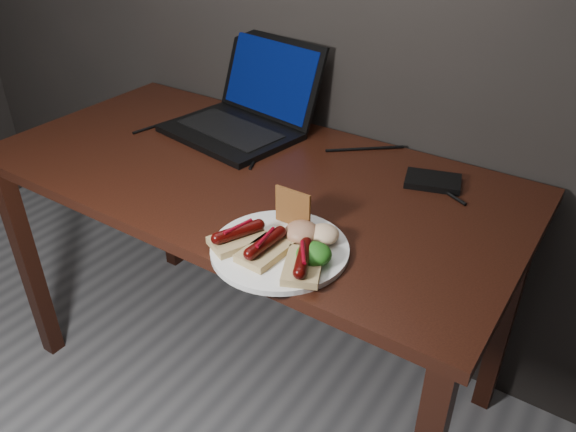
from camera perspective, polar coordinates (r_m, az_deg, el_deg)
The scene contains 12 objects.
desk at distance 1.50m, azimuth -3.94°, elevation 1.65°, with size 1.40×0.70×0.75m.
laptop at distance 1.67m, azimuth -4.42°, elevation 10.45°, with size 0.42×0.41×0.25m.
hard_drive at distance 1.43m, azimuth 14.50°, elevation 3.46°, with size 0.13×0.09×0.02m, color black.
desk_cables at distance 1.55m, azimuth 0.45°, elevation 6.77°, with size 0.95×0.36×0.01m.
plate at distance 1.14m, azimuth -0.84°, elevation -3.38°, with size 0.28×0.28×0.01m, color white.
bread_sausage_left at distance 1.14m, azimuth -5.05°, elevation -2.07°, with size 0.11×0.13×0.04m.
bread_sausage_center at distance 1.11m, azimuth -2.31°, elevation -3.21°, with size 0.08×0.12×0.04m.
bread_sausage_right at distance 1.07m, azimuth 1.53°, elevation -4.74°, with size 0.11×0.13×0.04m.
crispbread at distance 1.18m, azimuth 0.50°, elevation 0.83°, with size 0.09×0.01×0.09m, color #A15C2C.
salad_greens at distance 1.09m, azimuth 2.65°, elevation -3.89°, with size 0.07×0.07×0.04m, color #1C5711.
salsa_mound at distance 1.15m, azimuth 1.41°, elevation -1.63°, with size 0.07×0.07×0.04m, color maroon.
coleslaw_mound at distance 1.15m, azimuth 3.65°, elevation -1.85°, with size 0.06×0.06×0.04m, color white.
Camera 1 is at (0.80, 0.37, 1.42)m, focal length 35.00 mm.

